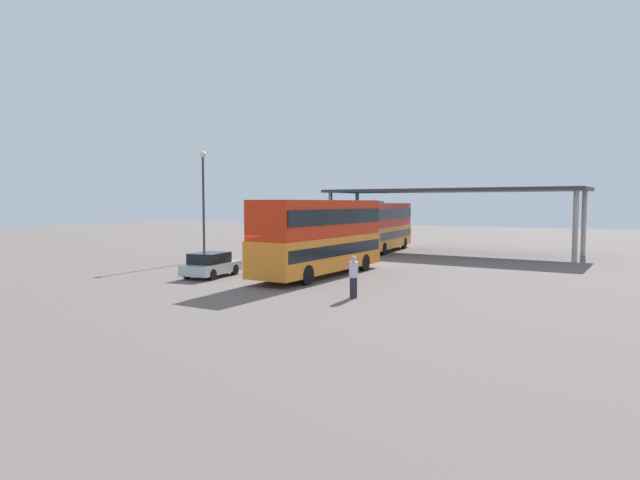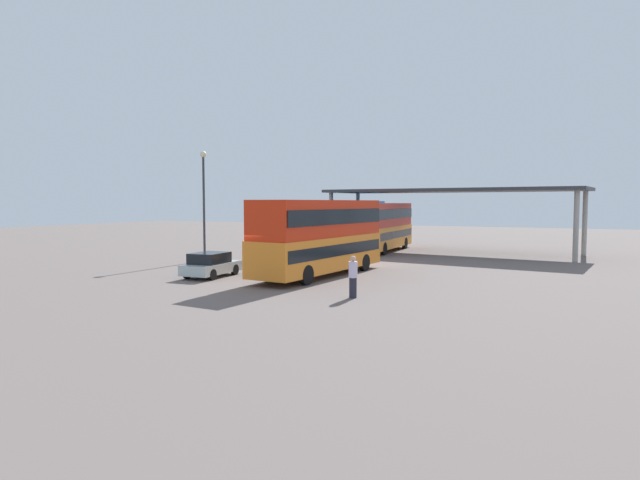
{
  "view_description": "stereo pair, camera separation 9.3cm",
  "coord_description": "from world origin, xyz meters",
  "px_view_note": "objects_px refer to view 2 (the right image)",
  "views": [
    {
      "loc": [
        14.04,
        -22.95,
        4.09
      ],
      "look_at": [
        1.21,
        3.85,
        2.0
      ],
      "focal_mm": 30.13,
      "sensor_mm": 36.0,
      "label": 1
    },
    {
      "loc": [
        14.12,
        -22.91,
        4.09
      ],
      "look_at": [
        1.21,
        3.85,
        2.0
      ],
      "focal_mm": 30.13,
      "sensor_mm": 36.0,
      "label": 2
    }
  ],
  "objects_px": {
    "double_decker_main": "(320,234)",
    "double_decker_near_canopy": "(354,222)",
    "parked_hatchback": "(211,265)",
    "pedestrian_waiting": "(353,277)",
    "lamppost_tall": "(204,192)",
    "double_decker_mid_row": "(382,225)"
  },
  "relations": [
    {
      "from": "double_decker_main",
      "to": "pedestrian_waiting",
      "type": "height_order",
      "value": "double_decker_main"
    },
    {
      "from": "double_decker_main",
      "to": "lamppost_tall",
      "type": "height_order",
      "value": "lamppost_tall"
    },
    {
      "from": "double_decker_main",
      "to": "double_decker_mid_row",
      "type": "height_order",
      "value": "double_decker_main"
    },
    {
      "from": "parked_hatchback",
      "to": "pedestrian_waiting",
      "type": "xyz_separation_m",
      "value": [
        9.48,
        -2.62,
        0.24
      ]
    },
    {
      "from": "double_decker_main",
      "to": "lamppost_tall",
      "type": "relative_size",
      "value": 1.39
    },
    {
      "from": "double_decker_main",
      "to": "double_decker_near_canopy",
      "type": "distance_m",
      "value": 19.96
    },
    {
      "from": "double_decker_mid_row",
      "to": "lamppost_tall",
      "type": "height_order",
      "value": "lamppost_tall"
    },
    {
      "from": "double_decker_near_canopy",
      "to": "parked_hatchback",
      "type": "bearing_deg",
      "value": 179.56
    },
    {
      "from": "parked_hatchback",
      "to": "double_decker_near_canopy",
      "type": "height_order",
      "value": "double_decker_near_canopy"
    },
    {
      "from": "parked_hatchback",
      "to": "double_decker_main",
      "type": "bearing_deg",
      "value": -63.18
    },
    {
      "from": "parked_hatchback",
      "to": "pedestrian_waiting",
      "type": "relative_size",
      "value": 2.07
    },
    {
      "from": "lamppost_tall",
      "to": "double_decker_mid_row",
      "type": "bearing_deg",
      "value": 54.89
    },
    {
      "from": "double_decker_near_canopy",
      "to": "double_decker_mid_row",
      "type": "relative_size",
      "value": 1.12
    },
    {
      "from": "lamppost_tall",
      "to": "pedestrian_waiting",
      "type": "bearing_deg",
      "value": -31.21
    },
    {
      "from": "double_decker_mid_row",
      "to": "lamppost_tall",
      "type": "relative_size",
      "value": 1.34
    },
    {
      "from": "double_decker_main",
      "to": "double_decker_near_canopy",
      "type": "bearing_deg",
      "value": 21.85
    },
    {
      "from": "double_decker_near_canopy",
      "to": "pedestrian_waiting",
      "type": "xyz_separation_m",
      "value": [
        10.01,
        -24.8,
        -1.4
      ]
    },
    {
      "from": "double_decker_near_canopy",
      "to": "pedestrian_waiting",
      "type": "bearing_deg",
      "value": -159.82
    },
    {
      "from": "double_decker_near_canopy",
      "to": "double_decker_mid_row",
      "type": "height_order",
      "value": "double_decker_near_canopy"
    },
    {
      "from": "double_decker_main",
      "to": "double_decker_near_canopy",
      "type": "relative_size",
      "value": 0.92
    },
    {
      "from": "parked_hatchback",
      "to": "double_decker_near_canopy",
      "type": "relative_size",
      "value": 0.33
    },
    {
      "from": "double_decker_main",
      "to": "pedestrian_waiting",
      "type": "xyz_separation_m",
      "value": [
        4.3,
        -5.67,
        -1.4
      ]
    }
  ]
}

